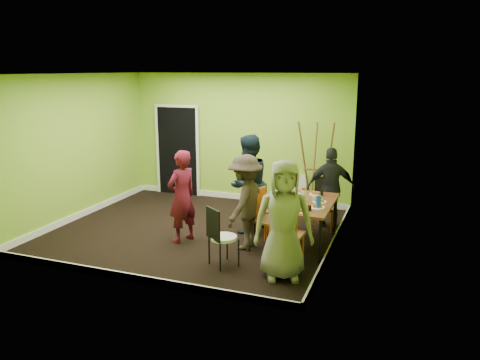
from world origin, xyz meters
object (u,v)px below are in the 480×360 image
(easel, at_px, (316,168))
(thermos, at_px, (303,195))
(dining_table, at_px, (305,205))
(chair_back_end, at_px, (325,192))
(person_front_end, at_px, (284,220))
(orange_bottle, at_px, (300,197))
(blue_bottle, at_px, (319,202))
(chair_left_near, at_px, (264,214))
(person_back_end, at_px, (331,188))
(person_standing, at_px, (182,196))
(person_left_far, at_px, (248,184))
(chair_left_far, at_px, (258,207))
(chair_bentwood, at_px, (220,234))
(chair_front_end, at_px, (286,230))
(person_left_near, at_px, (245,202))

(easel, bearing_deg, thermos, -84.73)
(dining_table, height_order, chair_back_end, chair_back_end)
(person_front_end, bearing_deg, orange_bottle, 73.47)
(blue_bottle, bearing_deg, person_front_end, -104.90)
(orange_bottle, bearing_deg, chair_left_near, -145.72)
(chair_back_end, height_order, person_back_end, person_back_end)
(person_standing, distance_m, person_left_far, 1.24)
(chair_left_far, bearing_deg, chair_bentwood, -0.05)
(orange_bottle, bearing_deg, chair_front_end, -87.17)
(chair_bentwood, relative_size, person_left_near, 0.59)
(easel, relative_size, person_back_end, 1.26)
(chair_back_end, relative_size, person_standing, 0.60)
(chair_bentwood, relative_size, person_back_end, 0.62)
(chair_back_end, distance_m, chair_front_end, 2.09)
(dining_table, xyz_separation_m, person_front_end, (-0.01, -1.34, 0.15))
(chair_bentwood, bearing_deg, chair_left_near, 107.23)
(person_standing, bearing_deg, person_left_far, 157.07)
(chair_front_end, height_order, person_left_near, person_left_near)
(chair_left_near, height_order, chair_back_end, chair_left_near)
(person_standing, relative_size, person_back_end, 1.06)
(dining_table, bearing_deg, person_front_end, -90.40)
(chair_left_far, distance_m, person_back_end, 1.45)
(dining_table, distance_m, chair_bentwood, 1.63)
(dining_table, bearing_deg, person_back_end, 78.06)
(dining_table, relative_size, person_standing, 0.95)
(chair_front_end, relative_size, blue_bottle, 5.13)
(person_left_far, bearing_deg, person_front_end, 50.71)
(chair_front_end, relative_size, person_left_far, 0.61)
(chair_front_end, xyz_separation_m, person_front_end, (0.04, -0.30, 0.25))
(chair_left_near, height_order, person_left_far, person_left_far)
(orange_bottle, distance_m, person_left_near, 0.96)
(orange_bottle, height_order, person_left_near, person_left_near)
(orange_bottle, distance_m, person_left_far, 1.04)
(dining_table, relative_size, orange_bottle, 19.85)
(chair_left_near, distance_m, thermos, 0.72)
(thermos, distance_m, person_standing, 2.03)
(chair_bentwood, xyz_separation_m, easel, (0.77, 3.21, 0.42))
(chair_bentwood, height_order, person_back_end, person_back_end)
(chair_bentwood, xyz_separation_m, person_left_far, (-0.13, 1.63, 0.37))
(dining_table, distance_m, easel, 1.95)
(person_left_near, bearing_deg, thermos, 126.17)
(chair_left_far, xyz_separation_m, orange_bottle, (0.79, -0.15, 0.29))
(chair_back_end, xyz_separation_m, person_front_end, (-0.15, -2.38, 0.18))
(chair_left_far, height_order, blue_bottle, blue_bottle)
(chair_left_far, relative_size, person_back_end, 0.59)
(easel, height_order, person_left_far, easel)
(easel, distance_m, blue_bottle, 2.26)
(person_left_near, bearing_deg, chair_left_near, 135.45)
(dining_table, xyz_separation_m, person_back_end, (0.24, 1.12, 0.05))
(chair_left_far, bearing_deg, orange_bottle, 82.35)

